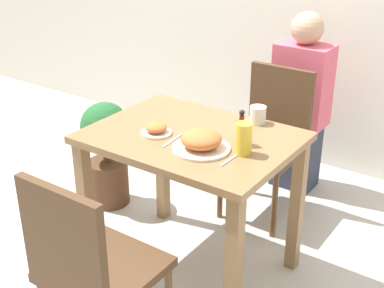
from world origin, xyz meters
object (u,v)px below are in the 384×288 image
object	(u,v)px
chair_near	(89,265)
sauce_bottle	(241,131)
person_figure	(300,104)
chair_far	(270,135)
potted_plant_left	(107,149)
food_plate	(201,141)
drink_cup	(258,115)
side_plate	(156,129)
juice_glass	(244,139)

from	to	relation	value
chair_near	sauce_bottle	size ratio (longest dim) A/B	5.34
chair_near	person_figure	bearing A→B (deg)	-90.48
chair_far	potted_plant_left	bearing A→B (deg)	-149.29
food_plate	chair_near	bearing A→B (deg)	-98.07
drink_cup	sauce_bottle	world-z (taller)	sauce_bottle
drink_cup	person_figure	world-z (taller)	person_figure
food_plate	side_plate	world-z (taller)	food_plate
side_plate	potted_plant_left	bearing A→B (deg)	153.12
drink_cup	side_plate	bearing A→B (deg)	-129.81
side_plate	potted_plant_left	distance (m)	0.87
drink_cup	potted_plant_left	xyz separation A→B (m)	(-1.00, -0.05, -0.44)
chair_far	sauce_bottle	bearing A→B (deg)	-74.16
chair_near	chair_far	xyz separation A→B (m)	(0.00, 1.51, 0.00)
sauce_bottle	potted_plant_left	bearing A→B (deg)	168.53
juice_glass	side_plate	bearing A→B (deg)	-173.59
food_plate	drink_cup	bearing A→B (deg)	82.01
chair_near	side_plate	world-z (taller)	chair_near
chair_far	food_plate	xyz separation A→B (m)	(0.09, -0.87, 0.31)
drink_cup	chair_far	bearing A→B (deg)	107.79
drink_cup	juice_glass	size ratio (longest dim) A/B	0.61
chair_far	potted_plant_left	distance (m)	1.00
person_figure	sauce_bottle	bearing A→B (deg)	-80.23
chair_near	drink_cup	size ratio (longest dim) A/B	10.26
chair_near	side_plate	bearing A→B (deg)	-74.76
sauce_bottle	potted_plant_left	xyz separation A→B (m)	(-1.06, 0.22, -0.46)
food_plate	potted_plant_left	size ratio (longest dim) A/B	0.39
chair_far	person_figure	bearing A→B (deg)	87.67
food_plate	side_plate	bearing A→B (deg)	175.70
food_plate	sauce_bottle	size ratio (longest dim) A/B	1.56
side_plate	juice_glass	distance (m)	0.45
juice_glass	potted_plant_left	distance (m)	1.25
side_plate	sauce_bottle	xyz separation A→B (m)	(0.38, 0.13, 0.04)
drink_cup	person_figure	xyz separation A→B (m)	(-0.13, 0.84, -0.23)
chair_near	potted_plant_left	size ratio (longest dim) A/B	1.32
potted_plant_left	chair_far	bearing A→B (deg)	30.71
chair_near	food_plate	xyz separation A→B (m)	(0.09, 0.64, 0.31)
potted_plant_left	drink_cup	bearing A→B (deg)	2.76
chair_far	side_plate	bearing A→B (deg)	-101.86
food_plate	potted_plant_left	world-z (taller)	food_plate
person_figure	side_plate	bearing A→B (deg)	-98.97
potted_plant_left	juice_glass	bearing A→B (deg)	-14.71
food_plate	person_figure	bearing A→B (deg)	93.40
juice_glass	person_figure	bearing A→B (deg)	101.80
side_plate	chair_near	bearing A→B (deg)	-74.76
chair_near	food_plate	world-z (taller)	chair_near
chair_near	person_figure	size ratio (longest dim) A/B	0.76
person_figure	food_plate	bearing A→B (deg)	-86.60
sauce_bottle	potted_plant_left	world-z (taller)	sauce_bottle
drink_cup	juice_glass	xyz separation A→B (m)	(0.11, -0.34, 0.03)
chair_near	potted_plant_left	bearing A→B (deg)	-49.41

